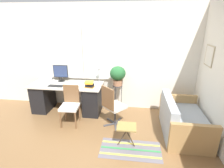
% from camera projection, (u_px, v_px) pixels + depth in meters
% --- Properties ---
extents(ground_plane, '(14.00, 14.00, 0.00)m').
position_uv_depth(ground_plane, '(95.00, 120.00, 4.27)').
color(ground_plane, brown).
extents(wall_back_with_window, '(9.00, 0.12, 2.70)m').
position_uv_depth(wall_back_with_window, '(99.00, 58.00, 4.55)').
color(wall_back_with_window, white).
rests_on(wall_back_with_window, ground_plane).
extents(wall_right_with_picture, '(0.08, 9.00, 2.70)m').
position_uv_depth(wall_right_with_picture, '(214.00, 70.00, 3.50)').
color(wall_right_with_picture, white).
rests_on(wall_right_with_picture, ground_plane).
extents(desk, '(1.83, 0.73, 0.75)m').
position_uv_depth(desk, '(67.00, 97.00, 4.57)').
color(desk, beige).
rests_on(desk, ground_plane).
extents(laptop, '(0.36, 0.31, 0.26)m').
position_uv_depth(laptop, '(44.00, 79.00, 4.62)').
color(laptop, '#B7B7BC').
rests_on(laptop, desk).
extents(monitor, '(0.39, 0.18, 0.44)m').
position_uv_depth(monitor, '(61.00, 73.00, 4.59)').
color(monitor, black).
rests_on(monitor, desk).
extents(keyboard, '(0.37, 0.13, 0.02)m').
position_uv_depth(keyboard, '(56.00, 86.00, 4.30)').
color(keyboard, black).
rests_on(keyboard, desk).
extents(mouse, '(0.05, 0.08, 0.04)m').
position_uv_depth(mouse, '(66.00, 86.00, 4.27)').
color(mouse, black).
rests_on(mouse, desk).
extents(desk_lamp, '(0.11, 0.11, 0.43)m').
position_uv_depth(desk_lamp, '(99.00, 71.00, 4.41)').
color(desk_lamp, '#ADADB2').
rests_on(desk_lamp, desk).
extents(book_stack, '(0.24, 0.19, 0.14)m').
position_uv_depth(book_stack, '(90.00, 84.00, 4.20)').
color(book_stack, orange).
rests_on(book_stack, desk).
extents(desk_chair_wooden, '(0.42, 0.43, 0.90)m').
position_uv_depth(desk_chair_wooden, '(70.00, 104.00, 3.98)').
color(desk_chair_wooden, brown).
rests_on(desk_chair_wooden, ground_plane).
extents(office_chair_swivel, '(0.59, 0.59, 0.97)m').
position_uv_depth(office_chair_swivel, '(113.00, 105.00, 3.87)').
color(office_chair_swivel, '#47474C').
rests_on(office_chair_swivel, ground_plane).
extents(couch_loveseat, '(0.83, 1.37, 0.77)m').
position_uv_depth(couch_loveseat, '(182.00, 122.00, 3.69)').
color(couch_loveseat, '#9EA8B2').
rests_on(couch_loveseat, ground_plane).
extents(plant_stand, '(0.25, 0.25, 0.72)m').
position_uv_depth(plant_stand, '(118.00, 89.00, 4.50)').
color(plant_stand, '#333338').
rests_on(plant_stand, ground_plane).
extents(potted_plant, '(0.39, 0.39, 0.50)m').
position_uv_depth(potted_plant, '(118.00, 74.00, 4.36)').
color(potted_plant, '#9E6B4C').
rests_on(potted_plant, plant_stand).
extents(floor_rug_striped, '(1.14, 0.57, 0.01)m').
position_uv_depth(floor_rug_striped, '(130.00, 149.00, 3.28)').
color(floor_rug_striped, slate).
rests_on(floor_rug_striped, ground_plane).
extents(folding_stool, '(0.36, 0.30, 0.45)m').
position_uv_depth(folding_stool, '(127.00, 128.00, 3.25)').
color(folding_stool, olive).
rests_on(folding_stool, ground_plane).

